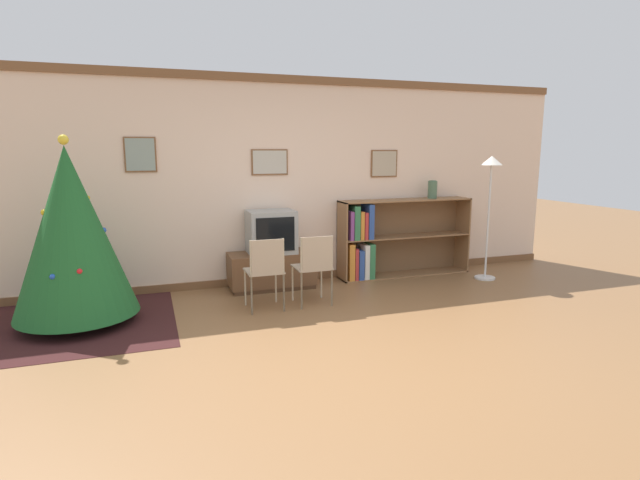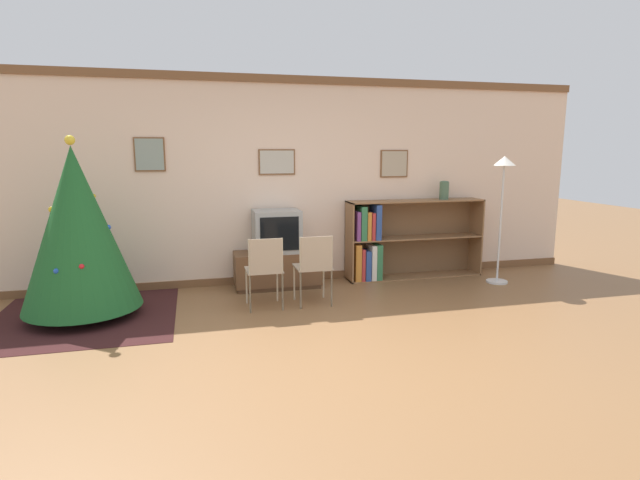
% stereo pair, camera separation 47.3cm
% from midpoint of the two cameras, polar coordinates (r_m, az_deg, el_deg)
% --- Properties ---
extents(ground_plane, '(24.00, 24.00, 0.00)m').
position_cam_midpoint_polar(ground_plane, '(4.43, -0.05, -13.19)').
color(ground_plane, brown).
extents(wall_back, '(8.68, 0.11, 2.70)m').
position_cam_midpoint_polar(wall_back, '(6.62, -7.62, 6.61)').
color(wall_back, beige).
rests_on(wall_back, ground_plane).
extents(area_rug, '(1.88, 1.97, 0.01)m').
position_cam_midpoint_polar(area_rug, '(5.86, -27.91, -8.44)').
color(area_rug, '#381919').
rests_on(area_rug, ground_plane).
extents(christmas_tree, '(1.20, 1.20, 1.90)m').
position_cam_midpoint_polar(christmas_tree, '(5.65, -28.71, 0.77)').
color(christmas_tree, maroon).
rests_on(christmas_tree, area_rug).
extents(tv_console, '(1.10, 0.47, 0.47)m').
position_cam_midpoint_polar(tv_console, '(6.48, -7.62, -3.47)').
color(tv_console, '#4C311E').
rests_on(tv_console, ground_plane).
extents(television, '(0.59, 0.46, 0.54)m').
position_cam_midpoint_polar(television, '(6.38, -7.72, 0.92)').
color(television, '#9E9E99').
rests_on(television, tv_console).
extents(folding_chair_left, '(0.40, 0.40, 0.82)m').
position_cam_midpoint_polar(folding_chair_left, '(5.53, -8.69, -3.34)').
color(folding_chair_left, tan).
rests_on(folding_chair_left, ground_plane).
extents(folding_chair_right, '(0.40, 0.40, 0.82)m').
position_cam_midpoint_polar(folding_chair_right, '(5.66, -3.07, -2.93)').
color(folding_chair_right, tan).
rests_on(folding_chair_right, ground_plane).
extents(bookshelf, '(1.93, 0.36, 1.08)m').
position_cam_midpoint_polar(bookshelf, '(6.97, 5.18, -0.06)').
color(bookshelf, olive).
rests_on(bookshelf, ground_plane).
extents(vase, '(0.13, 0.13, 0.25)m').
position_cam_midpoint_polar(vase, '(7.24, 10.91, 5.71)').
color(vase, '#47664C').
rests_on(vase, bookshelf).
extents(standing_lamp, '(0.28, 0.28, 1.68)m').
position_cam_midpoint_polar(standing_lamp, '(7.04, 17.09, 5.98)').
color(standing_lamp, silver).
rests_on(standing_lamp, ground_plane).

